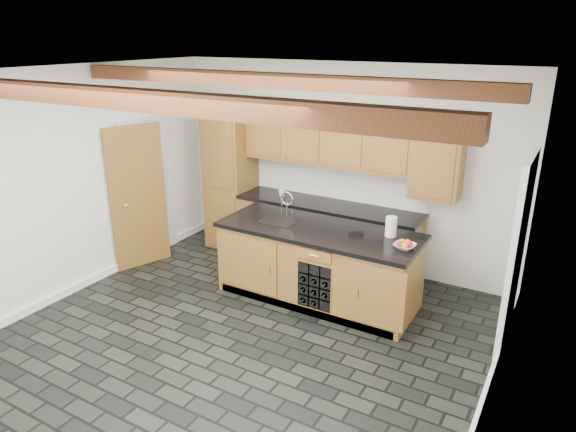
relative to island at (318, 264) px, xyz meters
name	(u,v)px	position (x,y,z in m)	size (l,w,h in m)	color
ground	(238,341)	(-0.31, -1.28, -0.46)	(5.00, 5.00, 0.00)	black
room_shell	(256,193)	(-0.39, -0.75, 1.06)	(5.01, 5.00, 5.00)	white
back_cabinetry	(306,196)	(-0.68, 0.95, 0.52)	(3.65, 0.62, 2.20)	olive
island	(318,264)	(0.00, 0.00, 0.00)	(2.48, 0.96, 0.93)	olive
faucet	(281,217)	(-0.56, 0.05, 0.50)	(0.45, 0.40, 0.34)	black
kitchen_scale	(356,232)	(0.44, 0.08, 0.49)	(0.18, 0.12, 0.05)	black
fruit_bowl	(405,246)	(1.07, -0.06, 0.49)	(0.23, 0.23, 0.06)	beige
fruit_cluster	(405,244)	(1.07, -0.06, 0.52)	(0.16, 0.17, 0.07)	red
paper_towel	(391,227)	(0.82, 0.21, 0.58)	(0.13, 0.13, 0.23)	white
mug	(282,193)	(-1.05, 0.90, 0.51)	(0.10, 0.10, 0.09)	white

